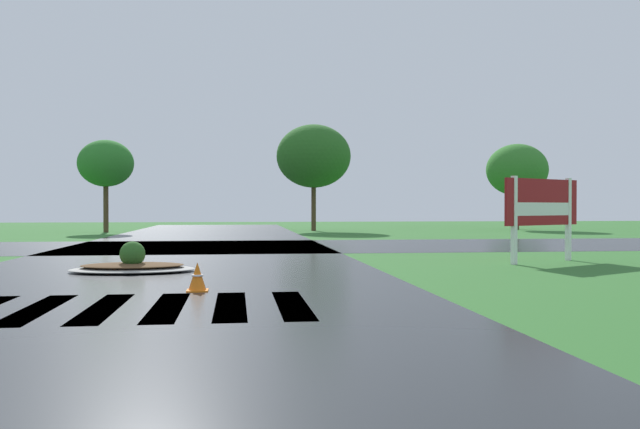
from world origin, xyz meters
name	(u,v)px	position (x,y,z in m)	size (l,w,h in m)	color
asphalt_roadway	(168,275)	(0.00, 10.00, 0.00)	(9.34, 80.00, 0.01)	#232628
asphalt_cross_road	(196,247)	(0.00, 20.30, 0.00)	(90.00, 8.41, 0.01)	#232628
crosswalk_stripes	(136,307)	(0.00, 5.41, 0.00)	(4.95, 3.03, 0.01)	white
estate_billboard	(542,206)	(9.34, 12.24, 1.47)	(2.63, 1.53, 2.22)	white
median_island	(133,266)	(-0.85, 10.83, 0.14)	(2.74, 1.72, 0.68)	#9E9B93
traffic_cone	(197,278)	(0.77, 7.17, 0.24)	(0.36, 0.36, 0.50)	orange
background_treeline	(269,164)	(3.35, 35.94, 3.97)	(41.40, 5.07, 6.38)	#4C3823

